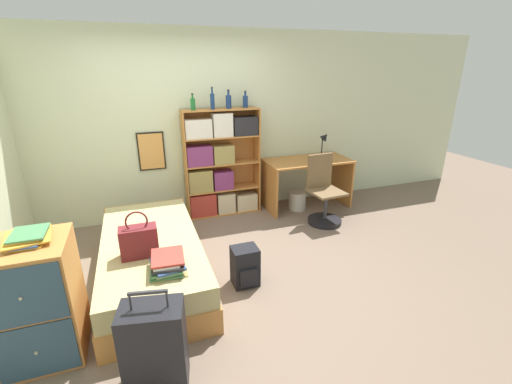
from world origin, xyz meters
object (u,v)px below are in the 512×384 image
Objects in this scene: dresser at (38,300)px; magazine_pile_on_dresser at (27,237)px; book_stack_on_bed at (167,263)px; waste_bin at (297,201)px; desk at (307,174)px; bookcase at (218,166)px; desk_chair at (324,201)px; suitcase at (155,347)px; backpack at (245,266)px; handbag at (139,241)px; bottle_clear at (229,101)px; bottle_brown at (212,101)px; bed at (152,258)px; bottle_green at (193,104)px; bottle_blue at (245,101)px; desk_lamp at (324,141)px.

magazine_pile_on_dresser reaches higher than dresser.
book_stack_on_bed is 1.31× the size of waste_bin.
magazine_pile_on_dresser is at bearing -149.27° from desk.
desk_chair is at bearing -30.86° from bookcase.
magazine_pile_on_dresser is (-0.76, 0.64, 0.65)m from suitcase.
backpack is 2.09m from waste_bin.
magazine_pile_on_dresser reaches higher than desk_chair.
backpack is (-1.51, -1.05, -0.11)m from desk_chair.
bottle_clear is at bearing 51.96° from handbag.
dresser is 3.23× the size of bottle_brown.
bookcase reaches higher than desk_chair.
book_stack_on_bed is at bearing -119.00° from bottle_clear.
backpack is (0.88, -0.43, -0.03)m from bed.
bookcase is at bearing 84.20° from backpack.
suitcase reaches higher than waste_bin.
book_stack_on_bed is 1.00× the size of magazine_pile_on_dresser.
bottle_blue is (0.75, 0.06, 0.01)m from bottle_green.
suitcase is (-0.17, -0.70, -0.20)m from book_stack_on_bed.
bookcase reaches higher than suitcase.
backpack is at bearing -137.44° from desk_lamp.
bottle_brown reaches higher than book_stack_on_bed.
bottle_green is at bearing 171.40° from waste_bin.
bottle_clear is 1.63m from desk.
desk reaches higher than book_stack_on_bed.
bottle_green is 2.01m from desk.
desk_chair is (1.37, -0.76, -1.35)m from bottle_brown.
magazine_pile_on_dresser is at bearing -150.97° from desk_lamp.
desk_lamp is (1.64, -0.16, 0.29)m from bookcase.
bed is 5.01× the size of desk_lamp.
bottle_green is (1.57, 2.09, 0.66)m from magazine_pile_on_dresser.
waste_bin is at bearing 32.14° from handbag.
suitcase is 3.41m from waste_bin.
bottle_green reaches higher than bookcase.
bed is 0.72m from book_stack_on_bed.
dresser is 3.38× the size of waste_bin.
desk_lamp is (3.55, 2.00, 0.56)m from dresser.
desk_chair is (2.28, 1.27, -0.21)m from book_stack_on_bed.
backpack is (1.72, 0.32, -0.27)m from dresser.
bottle_green reaches higher than desk_chair.
desk_chair is at bearing 20.64° from handbag.
magazine_pile_on_dresser is at bearing -126.95° from bottle_green.
bed is 1.33× the size of bookcase.
desk_chair is at bearing 14.62° from bed.
bottle_clear is 0.61× the size of desk_lamp.
backpack is at bearing -86.06° from bottle_green.
bed is at bearing -131.55° from bottle_clear.
handbag is 0.40m from book_stack_on_bed.
desk_lamp is (2.77, 2.60, 0.71)m from suitcase.
magazine_pile_on_dresser is 0.28× the size of desk.
dresser is at bearing -173.59° from book_stack_on_bed.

